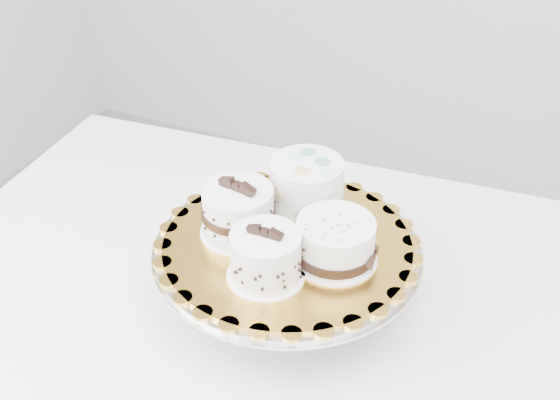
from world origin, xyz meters
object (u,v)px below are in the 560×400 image
at_px(cake_swirl, 265,257).
at_px(cake_ribbon, 336,242).
at_px(cake_dots, 306,185).
at_px(table, 303,341).
at_px(cake_stand, 287,262).
at_px(cake_banded, 238,213).
at_px(cake_board, 287,243).

distance_m(cake_swirl, cake_ribbon, 0.10).
bearing_deg(cake_dots, table, -45.22).
height_order(cake_swirl, cake_dots, cake_swirl).
bearing_deg(cake_dots, cake_stand, -62.38).
height_order(cake_banded, cake_dots, cake_banded).
distance_m(cake_board, cake_ribbon, 0.08).
bearing_deg(table, cake_board, 165.06).
xyz_separation_m(table, cake_dots, (-0.04, 0.10, 0.22)).
bearing_deg(cake_ribbon, cake_dots, 125.63).
height_order(cake_stand, cake_banded, cake_banded).
bearing_deg(table, cake_stand, 165.06).
distance_m(cake_swirl, cake_dots, 0.17).
distance_m(cake_stand, cake_dots, 0.12).
bearing_deg(cake_banded, cake_stand, 16.17).
bearing_deg(cake_ribbon, cake_banded, 175.02).
bearing_deg(cake_stand, cake_banded, -173.62).
bearing_deg(cake_dots, cake_board, -62.38).
relative_size(cake_swirl, cake_dots, 0.74).
bearing_deg(cake_swirl, cake_board, 91.95).
xyz_separation_m(cake_dots, cake_ribbon, (0.08, -0.10, -0.01)).
relative_size(table, cake_ribbon, 10.61).
bearing_deg(cake_stand, table, -10.21).
xyz_separation_m(table, cake_banded, (-0.10, -0.00, 0.22)).
xyz_separation_m(table, cake_ribbon, (0.04, -0.00, 0.21)).
height_order(cake_swirl, cake_banded, cake_banded).
bearing_deg(table, cake_ribbon, -6.23).
distance_m(table, cake_board, 0.18).
bearing_deg(cake_dots, cake_swirl, -63.70).
height_order(table, cake_banded, cake_banded).
xyz_separation_m(table, cake_board, (-0.03, 0.01, 0.18)).
xyz_separation_m(cake_board, cake_swirl, (0.00, -0.08, 0.04)).
bearing_deg(cake_stand, cake_ribbon, -5.12).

